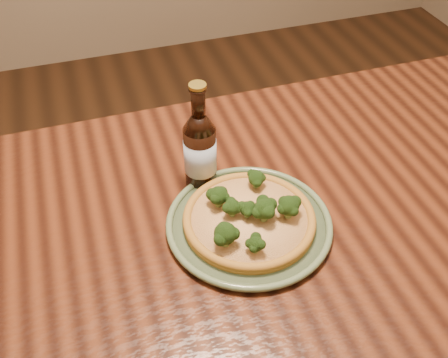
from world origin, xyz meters
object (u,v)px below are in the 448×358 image
object	(u,v)px
beer_bottle	(200,150)
table	(267,246)
plate	(249,223)
pizza	(249,218)

from	to	relation	value
beer_bottle	table	bearing A→B (deg)	-38.62
plate	beer_bottle	size ratio (longest dim) A/B	1.33
pizza	beer_bottle	distance (m)	0.18
pizza	plate	bearing A→B (deg)	66.02
pizza	table	bearing A→B (deg)	16.32
table	plate	bearing A→B (deg)	-164.58
table	pizza	bearing A→B (deg)	-163.68
table	pizza	world-z (taller)	pizza
table	pizza	xyz separation A→B (m)	(-0.05, -0.01, 0.12)
pizza	beer_bottle	xyz separation A→B (m)	(-0.05, 0.16, 0.06)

